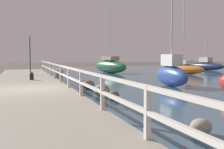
{
  "coord_description": "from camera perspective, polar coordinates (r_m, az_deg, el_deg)",
  "views": [
    {
      "loc": [
        -0.31,
        -12.19,
        1.77
      ],
      "look_at": [
        3.17,
        -2.19,
        1.01
      ],
      "focal_mm": 42.0,
      "sensor_mm": 36.0,
      "label": 1
    }
  ],
  "objects": [
    {
      "name": "sailboat_green",
      "position": [
        27.23,
        -0.45,
        1.91
      ],
      "size": [
        2.55,
        6.03,
        6.55
      ],
      "rotation": [
        0.0,
        0.0,
        0.2
      ],
      "color": "#236B42",
      "rests_on": "water_surface"
    },
    {
      "name": "railing",
      "position": [
        12.4,
        -9.46,
        0.23
      ],
      "size": [
        0.1,
        32.5,
        0.96
      ],
      "color": "silver",
      "rests_on": "dock_walkway"
    },
    {
      "name": "boulder_mid_strip",
      "position": [
        14.01,
        -5.18,
        -2.2
      ],
      "size": [
        0.65,
        0.58,
        0.49
      ],
      "color": "#666056",
      "rests_on": "ground"
    },
    {
      "name": "boulder_upstream",
      "position": [
        11.41,
        -2.24,
        -3.48
      ],
      "size": [
        0.72,
        0.65,
        0.54
      ],
      "color": "gray",
      "rests_on": "ground"
    },
    {
      "name": "dock_walkway",
      "position": [
        12.3,
        -17.62,
        -3.69
      ],
      "size": [
        3.76,
        36.0,
        0.29
      ],
      "color": "gray",
      "rests_on": "ground"
    },
    {
      "name": "sailboat_blue",
      "position": [
        15.63,
        12.76,
        0.27
      ],
      "size": [
        1.24,
        3.54,
        6.5
      ],
      "rotation": [
        0.0,
        0.0,
        -0.08
      ],
      "color": "#2D4C9E",
      "rests_on": "water_surface"
    },
    {
      "name": "dock_lamp",
      "position": [
        21.18,
        -17.44,
        5.95
      ],
      "size": [
        0.24,
        0.24,
        3.19
      ],
      "color": "#2D2D33",
      "rests_on": "dock_walkway"
    },
    {
      "name": "ground_plane",
      "position": [
        12.32,
        -17.61,
        -4.37
      ],
      "size": [
        120.0,
        120.0,
        0.0
      ],
      "primitive_type": "plane",
      "color": "#4C473D"
    },
    {
      "name": "boulder_water_edge",
      "position": [
        6.28,
        18.8,
        -10.72
      ],
      "size": [
        0.5,
        0.45,
        0.37
      ],
      "color": "gray",
      "rests_on": "ground"
    },
    {
      "name": "boulder_near_dock",
      "position": [
        10.75,
        0.43,
        -4.47
      ],
      "size": [
        0.45,
        0.41,
        0.34
      ],
      "color": "#666056",
      "rests_on": "ground"
    },
    {
      "name": "sailboat_orange",
      "position": [
        26.47,
        15.23,
        1.33
      ],
      "size": [
        2.64,
        5.03,
        7.53
      ],
      "rotation": [
        0.0,
        0.0,
        0.25
      ],
      "color": "orange",
      "rests_on": "water_surface"
    },
    {
      "name": "mooring_bollard",
      "position": [
        16.8,
        -17.1,
        -0.32
      ],
      "size": [
        0.25,
        0.25,
        0.49
      ],
      "color": "black",
      "rests_on": "dock_walkway"
    },
    {
      "name": "boulder_downstream",
      "position": [
        15.26,
        -6.42,
        -1.82
      ],
      "size": [
        0.55,
        0.5,
        0.42
      ],
      "color": "gray",
      "rests_on": "ground"
    },
    {
      "name": "boulder_far_strip",
      "position": [
        24.86,
        -11.45,
        0.57
      ],
      "size": [
        0.77,
        0.69,
        0.58
      ],
      "color": "gray",
      "rests_on": "ground"
    },
    {
      "name": "sailboat_navy",
      "position": [
        34.99,
        19.68,
        1.88
      ],
      "size": [
        1.86,
        5.9,
        4.54
      ],
      "rotation": [
        0.0,
        0.0,
        0.11
      ],
      "color": "#192347",
      "rests_on": "water_surface"
    }
  ]
}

